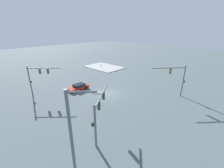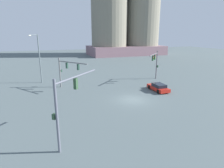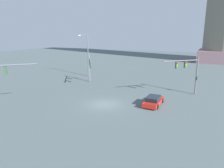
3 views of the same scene
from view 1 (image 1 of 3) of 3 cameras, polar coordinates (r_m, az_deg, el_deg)
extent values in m
plane|color=#4F5D5F|center=(28.98, -1.99, -3.84)|extent=(185.32, 185.32, 0.00)
cube|color=#A2A39E|center=(49.09, -3.13, 6.60)|extent=(11.87, 8.11, 0.15)
cylinder|color=slate|center=(30.02, 25.92, 0.97)|extent=(0.21, 0.21, 5.94)
cylinder|color=slate|center=(27.93, 21.22, 5.80)|extent=(4.29, 4.62, 0.16)
cube|color=#2D4A30|center=(28.23, 21.73, 4.61)|extent=(0.41, 0.41, 0.95)
cylinder|color=red|center=(28.02, 21.95, 5.09)|extent=(0.18, 0.19, 0.20)
cylinder|color=orange|center=(28.09, 21.87, 4.50)|extent=(0.18, 0.19, 0.20)
cylinder|color=green|center=(28.17, 21.79, 3.92)|extent=(0.18, 0.19, 0.20)
cube|color=#2D4A30|center=(29.82, 26.15, 0.85)|extent=(0.38, 0.38, 0.44)
cylinder|color=slate|center=(15.90, -6.51, -16.09)|extent=(0.24, 0.24, 5.13)
cylinder|color=slate|center=(17.52, -4.13, -4.60)|extent=(3.81, 5.34, 0.18)
cube|color=#203D31|center=(16.64, -5.08, -8.48)|extent=(0.40, 0.41, 0.95)
cylinder|color=red|center=(16.53, -5.66, -7.54)|extent=(0.16, 0.20, 0.20)
cylinder|color=orange|center=(16.68, -5.62, -8.45)|extent=(0.16, 0.20, 0.20)
cylinder|color=green|center=(16.83, -5.59, -9.34)|extent=(0.16, 0.20, 0.20)
cube|color=#203D31|center=(18.89, -3.26, -4.67)|extent=(0.40, 0.41, 0.95)
cylinder|color=red|center=(18.80, -3.76, -3.83)|extent=(0.16, 0.20, 0.20)
cylinder|color=orange|center=(18.93, -3.74, -4.66)|extent=(0.16, 0.20, 0.20)
cylinder|color=green|center=(19.06, -3.72, -5.47)|extent=(0.16, 0.20, 0.20)
cube|color=#203D31|center=(15.80, -7.50, -15.16)|extent=(0.37, 0.38, 0.44)
cylinder|color=#60595F|center=(31.62, -29.33, 1.15)|extent=(0.22, 0.22, 5.77)
cylinder|color=#60595F|center=(29.69, -25.12, 5.63)|extent=(4.31, 4.25, 0.16)
cube|color=#2C5037|center=(30.15, -26.27, 4.45)|extent=(0.41, 0.41, 0.95)
cylinder|color=red|center=(30.22, -26.24, 5.07)|extent=(0.18, 0.18, 0.20)
cylinder|color=orange|center=(30.30, -26.15, 4.52)|extent=(0.18, 0.18, 0.20)
cylinder|color=green|center=(30.37, -26.06, 3.98)|extent=(0.18, 0.18, 0.20)
cube|color=#2C5037|center=(29.55, -23.65, 4.56)|extent=(0.41, 0.41, 0.95)
cylinder|color=red|center=(29.62, -23.62, 5.19)|extent=(0.18, 0.18, 0.20)
cylinder|color=orange|center=(29.70, -23.54, 4.64)|extent=(0.18, 0.18, 0.20)
cylinder|color=green|center=(29.77, -23.46, 4.08)|extent=(0.18, 0.18, 0.20)
cube|color=#2C5037|center=(31.91, -29.04, 0.83)|extent=(0.38, 0.38, 0.44)
cylinder|color=slate|center=(10.79, -14.83, -24.65)|extent=(0.20, 0.20, 9.00)
cylinder|color=slate|center=(8.13, -11.75, -3.02)|extent=(1.31, 1.28, 0.12)
ellipsoid|color=silver|center=(8.05, -5.68, -3.69)|extent=(0.64, 0.63, 0.20)
cube|color=red|center=(31.52, -13.02, -1.45)|extent=(1.79, 4.35, 0.55)
cube|color=black|center=(31.46, -12.71, -0.43)|extent=(1.57, 2.27, 0.50)
cylinder|color=black|center=(30.26, -14.24, -2.75)|extent=(0.22, 0.64, 0.64)
cylinder|color=black|center=(31.58, -15.86, -1.90)|extent=(0.22, 0.64, 0.64)
cylinder|color=black|center=(31.62, -10.16, -1.38)|extent=(0.22, 0.64, 0.64)
cylinder|color=black|center=(32.89, -11.87, -0.62)|extent=(0.22, 0.64, 0.64)
cylinder|color=gold|center=(49.98, -4.33, 7.25)|extent=(0.22, 0.22, 0.55)
sphere|color=#CE9D09|center=(49.90, -4.34, 7.63)|extent=(0.18, 0.18, 0.18)
cylinder|color=#CE9D09|center=(50.09, -4.46, 7.31)|extent=(0.12, 0.10, 0.10)
camera|label=2|loc=(41.98, 34.29, 13.17)|focal=30.45mm
camera|label=3|loc=(51.17, 6.43, 17.11)|focal=32.46mm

